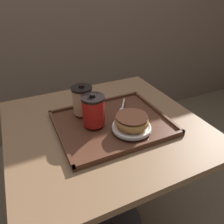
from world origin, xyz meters
TOP-DOWN VIEW (x-y plane):
  - cafe_table at (0.00, 0.00)m, footprint 0.81×0.78m
  - serving_tray at (0.02, -0.03)m, footprint 0.46×0.38m
  - coffee_cup_front at (-0.05, -0.02)m, footprint 0.09×0.09m
  - coffee_cup_rear at (-0.06, 0.09)m, footprint 0.09×0.09m
  - plate_with_chocolate_donut at (0.07, -0.11)m, footprint 0.16×0.16m
  - donut_chocolate_glazed at (0.07, -0.11)m, footprint 0.13×0.13m
  - spoon at (0.11, 0.04)m, footprint 0.08×0.12m

SIDE VIEW (x-z plane):
  - cafe_table at x=0.00m, z-range 0.19..0.94m
  - serving_tray at x=0.02m, z-range 0.75..0.78m
  - spoon at x=0.11m, z-range 0.78..0.79m
  - plate_with_chocolate_donut at x=0.07m, z-range 0.78..0.80m
  - donut_chocolate_glazed at x=0.07m, z-range 0.80..0.84m
  - coffee_cup_rear at x=-0.06m, z-range 0.78..0.91m
  - coffee_cup_front at x=-0.05m, z-range 0.78..0.91m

